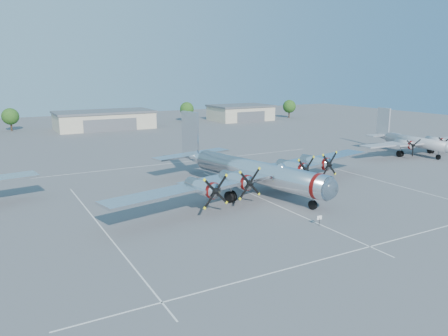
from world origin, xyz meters
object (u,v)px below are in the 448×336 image
tree_east (187,109)px  main_bomber_b29 (250,191)px  hangar_center (104,120)px  twin_engine_east (411,154)px  hangar_east (240,113)px  tree_west (10,116)px  info_placard (319,219)px  tree_far_east (289,106)px

tree_east → main_bomber_b29: tree_east is taller
hangar_center → twin_engine_east: size_ratio=1.00×
hangar_east → main_bomber_b29: (-47.54, -80.92, -2.71)m
hangar_east → tree_west: (-73.00, 8.04, 1.51)m
info_placard → twin_engine_east: bearing=35.6°
hangar_east → twin_engine_east: bearing=-91.8°
main_bomber_b29 → info_placard: (-0.82, -15.93, 0.83)m
hangar_east → tree_east: 19.04m
hangar_east → tree_west: size_ratio=3.10×
hangar_east → tree_far_east: size_ratio=3.10×
tree_west → tree_east: 55.04m
tree_east → main_bomber_b29: (-29.54, -86.96, -4.22)m
tree_east → twin_engine_east: (15.72, -78.86, -4.22)m
info_placard → tree_west: bearing=111.3°
twin_engine_east → hangar_east: bearing=91.3°
hangar_center → info_placard: (-0.36, -96.85, -1.88)m
twin_engine_east → info_placard: (-46.07, -24.02, 0.83)m
hangar_center → main_bomber_b29: 80.97m
hangar_east → tree_west: 73.46m
hangar_east → main_bomber_b29: 93.89m
tree_east → info_placard: 107.32m
twin_engine_east → info_placard: bearing=-149.4°
tree_far_east → main_bomber_b29: 103.99m
hangar_east → tree_west: bearing=173.7°
hangar_center → twin_engine_east: (45.72, -72.83, -2.71)m
hangar_center → hangar_east: (48.00, 0.00, 0.00)m
main_bomber_b29 → hangar_east: bearing=47.1°
tree_far_east → info_placard: 116.99m
tree_east → hangar_center: bearing=-168.6°
tree_west → hangar_east: bearing=-6.3°
tree_west → main_bomber_b29: 92.63m
hangar_center → info_placard: bearing=-90.2°
tree_west → twin_engine_east: tree_west is taller
hangar_center → main_bomber_b29: bearing=-89.7°
hangar_center → tree_far_east: size_ratio=4.31×
twin_engine_east → tree_far_east: bearing=75.7°
hangar_east → twin_engine_east: (-2.28, -72.83, -2.71)m
tree_west → info_placard: bearing=-76.8°
tree_west → tree_far_east: same height
hangar_east → main_bomber_b29: hangar_east is taller
hangar_center → hangar_east: 48.00m
tree_west → tree_east: bearing=-2.1°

